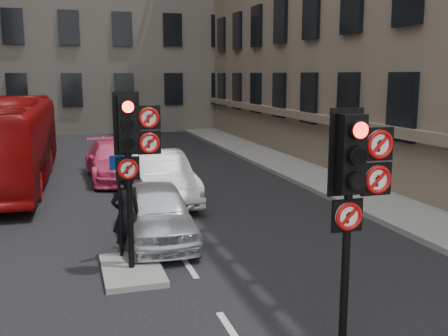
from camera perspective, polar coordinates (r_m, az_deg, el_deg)
pavement_right at (r=20.21m, az=11.70°, el=-1.31°), size 3.00×50.00×0.16m
centre_island at (r=11.15m, az=-9.99°, el=-10.86°), size 1.20×2.00×0.12m
signal_near at (r=7.56m, az=14.05°, el=-1.20°), size 0.91×0.40×3.58m
signal_far at (r=10.51m, az=-9.96°, el=2.74°), size 0.91×0.40×3.58m
car_silver at (r=12.96m, az=-7.34°, el=-4.79°), size 1.87×4.23×1.41m
car_white at (r=16.86m, az=-7.13°, el=-0.98°), size 1.91×4.88×1.58m
car_pink at (r=20.72m, az=-11.81°, el=0.78°), size 2.15×5.03×1.44m
bus_red at (r=20.79m, az=-22.44°, el=2.69°), size 3.16×11.58×3.20m
motorcycle at (r=12.84m, az=-9.75°, el=-6.12°), size 0.65×1.58×0.92m
motorcyclist at (r=11.82m, az=-10.60°, el=-4.94°), size 0.85×0.71×1.97m
info_sign at (r=11.40m, az=-11.32°, el=-2.53°), size 0.38×0.17×2.24m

